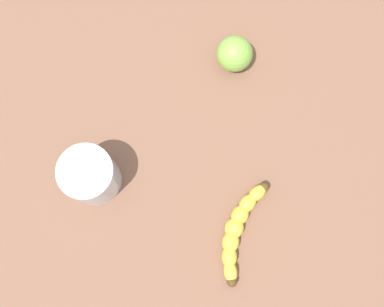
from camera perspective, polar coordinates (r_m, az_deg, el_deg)
The scene contains 4 objects.
wooden_tabletop at distance 87.47cm, azimuth -1.71°, elevation -0.68°, with size 120.00×120.00×3.00cm, color brown.
banana at distance 83.06cm, azimuth 5.71°, elevation -9.29°, with size 17.64×10.29×3.34cm.
smoothie_glass at distance 82.55cm, azimuth -12.33°, elevation -2.71°, with size 9.48×9.48×9.79cm.
green_apple_fruit at distance 88.92cm, azimuth 5.27°, elevation 12.12°, with size 6.82×6.82×6.82cm, color #84B747.
Camera 1 is at (-17.24, -0.68, 87.25)cm, focal length 43.38 mm.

